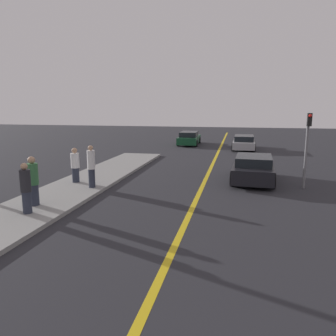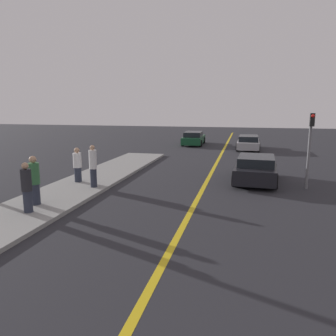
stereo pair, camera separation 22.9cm
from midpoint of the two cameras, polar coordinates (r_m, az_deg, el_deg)
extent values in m
cube|color=gold|center=(16.72, 6.28, -1.74)|extent=(0.20, 60.00, 0.01)
cube|color=gray|center=(13.26, -20.50, -5.37)|extent=(2.76, 24.88, 0.14)
cube|color=black|center=(16.35, 14.21, -0.43)|extent=(2.06, 4.20, 0.67)
cube|color=black|center=(16.05, 14.32, 1.33)|extent=(1.74, 2.34, 0.41)
cylinder|color=black|center=(17.66, 11.42, -0.10)|extent=(0.26, 0.70, 0.69)
cylinder|color=black|center=(17.65, 17.11, -0.38)|extent=(0.26, 0.70, 0.69)
cylinder|color=black|center=(15.17, 10.77, -1.84)|extent=(0.26, 0.70, 0.69)
cylinder|color=black|center=(15.15, 17.40, -2.16)|extent=(0.26, 0.70, 0.69)
cube|color=#9E9EA3|center=(28.57, 12.83, 4.16)|extent=(1.83, 4.80, 0.56)
cube|color=black|center=(28.28, 12.88, 5.11)|extent=(1.58, 2.65, 0.43)
cylinder|color=black|center=(30.07, 11.26, 4.29)|extent=(0.23, 0.69, 0.68)
cylinder|color=black|center=(30.06, 14.43, 4.16)|extent=(0.23, 0.69, 0.68)
cylinder|color=black|center=(27.13, 11.04, 3.62)|extent=(0.23, 0.69, 0.68)
cylinder|color=black|center=(27.12, 14.55, 3.48)|extent=(0.23, 0.69, 0.68)
cube|color=#144728|center=(31.32, 3.51, 4.97)|extent=(1.85, 4.60, 0.62)
cube|color=black|center=(31.04, 3.45, 5.92)|extent=(1.60, 2.55, 0.45)
cylinder|color=black|center=(32.84, 2.38, 4.94)|extent=(0.23, 0.61, 0.60)
cylinder|color=black|center=(32.64, 5.27, 4.87)|extent=(0.23, 0.61, 0.60)
cylinder|color=black|center=(30.06, 1.58, 4.41)|extent=(0.23, 0.61, 0.60)
cylinder|color=black|center=(29.84, 4.74, 4.33)|extent=(0.23, 0.61, 0.60)
cylinder|color=#282D3D|center=(11.72, -23.86, -5.50)|extent=(0.29, 0.29, 0.72)
cylinder|color=#232328|center=(11.56, -24.13, -2.05)|extent=(0.34, 0.34, 0.72)
sphere|color=tan|center=(11.47, -24.31, 0.26)|extent=(0.22, 0.22, 0.22)
cylinder|color=#282D3D|center=(12.54, -22.78, -4.34)|extent=(0.33, 0.33, 0.75)
cylinder|color=#336B3D|center=(12.38, -23.03, -0.99)|extent=(0.39, 0.39, 0.75)
sphere|color=tan|center=(12.30, -23.20, 1.29)|extent=(0.25, 0.25, 0.25)
cylinder|color=#282D3D|center=(14.49, -13.57, -1.74)|extent=(0.28, 0.28, 0.81)
cylinder|color=silver|center=(14.34, -13.71, 1.41)|extent=(0.33, 0.33, 0.81)
sphere|color=tan|center=(14.27, -13.80, 3.43)|extent=(0.21, 0.21, 0.21)
cylinder|color=#282D3D|center=(15.69, -16.18, -1.17)|extent=(0.32, 0.32, 0.67)
cylinder|color=silver|center=(15.57, -16.31, 1.26)|extent=(0.38, 0.38, 0.67)
sphere|color=tan|center=(15.50, -16.39, 2.93)|extent=(0.25, 0.25, 0.25)
cylinder|color=slate|center=(15.45, 22.53, 2.69)|extent=(0.12, 0.12, 3.31)
cube|color=black|center=(15.16, 23.02, 7.76)|extent=(0.18, 0.18, 0.55)
sphere|color=red|center=(15.07, 23.13, 8.37)|extent=(0.14, 0.14, 0.14)
camera|label=1|loc=(0.11, -90.59, -0.11)|focal=35.00mm
camera|label=2|loc=(0.11, 89.41, 0.11)|focal=35.00mm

